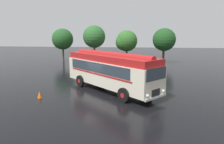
{
  "coord_description": "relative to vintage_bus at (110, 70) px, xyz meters",
  "views": [
    {
      "loc": [
        3.19,
        -17.02,
        4.99
      ],
      "look_at": [
        0.93,
        1.7,
        1.4
      ],
      "focal_mm": 32.0,
      "sensor_mm": 36.0,
      "label": 1
    }
  ],
  "objects": [
    {
      "name": "ground_plane",
      "position": [
        -0.93,
        -0.19,
        -1.89
      ],
      "size": [
        120.0,
        120.0,
        0.0
      ],
      "primitive_type": "plane",
      "color": "black"
    },
    {
      "name": "vintage_bus",
      "position": [
        0.0,
        0.0,
        0.0
      ],
      "size": [
        9.1,
        8.59,
        3.49
      ],
      "color": "silver",
      "rests_on": "ground"
    },
    {
      "name": "car_near_left",
      "position": [
        -5.19,
        11.53,
        -1.05
      ],
      "size": [
        2.4,
        4.4,
        1.66
      ],
      "color": "maroon",
      "rests_on": "ground"
    },
    {
      "name": "car_mid_left",
      "position": [
        -2.37,
        12.15,
        -1.05
      ],
      "size": [
        1.99,
        4.22,
        1.66
      ],
      "color": "black",
      "rests_on": "ground"
    },
    {
      "name": "car_mid_right",
      "position": [
        0.46,
        11.77,
        -1.05
      ],
      "size": [
        2.26,
        4.34,
        1.66
      ],
      "color": "#144C28",
      "rests_on": "ground"
    },
    {
      "name": "tree_far_left",
      "position": [
        -10.93,
        17.93,
        2.15
      ],
      "size": [
        3.79,
        3.79,
        5.99
      ],
      "color": "#4C3823",
      "rests_on": "ground"
    },
    {
      "name": "tree_left_of_centre",
      "position": [
        -5.07,
        17.76,
        2.72
      ],
      "size": [
        3.94,
        3.94,
        6.52
      ],
      "color": "#4C3823",
      "rests_on": "ground"
    },
    {
      "name": "tree_centre",
      "position": [
        0.4,
        18.42,
        1.83
      ],
      "size": [
        3.83,
        3.72,
        5.66
      ],
      "color": "#4C3823",
      "rests_on": "ground"
    },
    {
      "name": "tree_right_of_centre",
      "position": [
        7.06,
        18.05,
        2.14
      ],
      "size": [
        3.9,
        3.9,
        6.01
      ],
      "color": "#4C3823",
      "rests_on": "ground"
    },
    {
      "name": "traffic_cone",
      "position": [
        -5.28,
        -2.81,
        -1.62
      ],
      "size": [
        0.36,
        0.36,
        0.55
      ],
      "primitive_type": "cone",
      "color": "orange",
      "rests_on": "ground"
    }
  ]
}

